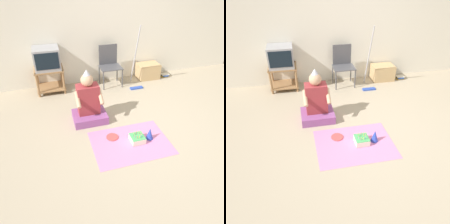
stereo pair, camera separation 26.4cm
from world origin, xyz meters
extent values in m
plane|color=tan|center=(0.00, 0.00, 0.00)|extent=(16.00, 16.00, 0.00)
cube|color=silver|center=(0.00, 2.25, 1.27)|extent=(6.40, 0.06, 2.55)
cube|color=#997047|center=(-1.41, 1.97, 0.49)|extent=(0.58, 0.48, 0.03)
cube|color=#997047|center=(-1.41, 1.97, 0.09)|extent=(0.58, 0.48, 0.02)
cylinder|color=#997047|center=(-1.66, 1.77, 0.25)|extent=(0.04, 0.04, 0.51)
cylinder|color=#997047|center=(-1.15, 1.77, 0.25)|extent=(0.04, 0.04, 0.51)
cylinder|color=#997047|center=(-1.66, 2.18, 0.25)|extent=(0.04, 0.04, 0.51)
cylinder|color=#997047|center=(-1.15, 2.18, 0.25)|extent=(0.04, 0.04, 0.51)
cube|color=#99999E|center=(-1.41, 1.98, 0.72)|extent=(0.50, 0.46, 0.42)
cube|color=black|center=(-1.41, 1.74, 0.73)|extent=(0.44, 0.01, 0.32)
cube|color=#4C4C51|center=(-0.13, 1.87, 0.42)|extent=(0.46, 0.40, 0.02)
cube|color=#4C4C51|center=(-0.13, 2.05, 0.64)|extent=(0.40, 0.03, 0.44)
cylinder|color=#4C4C51|center=(-0.33, 1.69, 0.21)|extent=(0.02, 0.02, 0.42)
cylinder|color=#4C4C51|center=(0.09, 1.69, 0.21)|extent=(0.02, 0.02, 0.42)
cylinder|color=#4C4C51|center=(-0.34, 2.04, 0.21)|extent=(0.02, 0.02, 0.42)
cylinder|color=#4C4C51|center=(0.08, 2.05, 0.21)|extent=(0.02, 0.02, 0.42)
cube|color=tan|center=(0.83, 2.00, 0.17)|extent=(0.49, 0.37, 0.34)
cube|color=#2D4CB2|center=(0.36, 1.54, 0.01)|extent=(0.28, 0.09, 0.03)
cylinder|color=#B7B7BC|center=(0.36, 1.72, 0.67)|extent=(0.03, 0.38, 1.29)
cube|color=#A88933|center=(1.25, 1.92, 0.01)|extent=(0.17, 0.11, 0.03)
cube|color=#284793|center=(1.25, 1.92, 0.04)|extent=(0.14, 0.14, 0.03)
cube|color=beige|center=(1.26, 1.92, 0.07)|extent=(0.20, 0.11, 0.02)
cube|color=#8C4C8C|center=(-0.86, 0.67, 0.07)|extent=(0.56, 0.45, 0.14)
cube|color=#993338|center=(-0.86, 0.72, 0.39)|extent=(0.36, 0.23, 0.50)
sphere|color=tan|center=(-0.86, 0.72, 0.73)|extent=(0.20, 0.20, 0.20)
cone|color=silver|center=(-0.86, 0.72, 0.86)|extent=(0.11, 0.11, 0.09)
cylinder|color=tan|center=(-1.04, 0.60, 0.47)|extent=(0.06, 0.26, 0.21)
cylinder|color=tan|center=(-0.67, 0.60, 0.47)|extent=(0.06, 0.26, 0.21)
cube|color=pink|center=(-0.40, -0.09, 0.00)|extent=(1.15, 0.85, 0.01)
cube|color=#F4E0C6|center=(-0.29, -0.08, 0.05)|extent=(0.21, 0.21, 0.09)
cube|color=#4CB266|center=(-0.29, -0.08, 0.10)|extent=(0.20, 0.20, 0.01)
cylinder|color=#EA4C4C|center=(-0.23, -0.08, 0.12)|extent=(0.01, 0.01, 0.05)
sphere|color=#FFCC4C|center=(-0.23, -0.08, 0.15)|extent=(0.01, 0.01, 0.01)
cylinder|color=yellow|center=(-0.25, -0.04, 0.12)|extent=(0.01, 0.01, 0.05)
sphere|color=#FFCC4C|center=(-0.25, -0.04, 0.15)|extent=(0.01, 0.01, 0.01)
cylinder|color=#EA4C4C|center=(-0.29, -0.03, 0.12)|extent=(0.01, 0.01, 0.05)
sphere|color=#FFCC4C|center=(-0.29, -0.03, 0.15)|extent=(0.01, 0.01, 0.01)
cylinder|color=#66C666|center=(-0.32, -0.04, 0.12)|extent=(0.01, 0.01, 0.05)
sphere|color=#FFCC4C|center=(-0.32, -0.04, 0.15)|extent=(0.01, 0.01, 0.01)
cylinder|color=#66C666|center=(-0.34, -0.06, 0.12)|extent=(0.01, 0.01, 0.05)
sphere|color=#FFCC4C|center=(-0.34, -0.06, 0.15)|extent=(0.01, 0.01, 0.01)
cylinder|color=#E58CCC|center=(-0.35, -0.10, 0.12)|extent=(0.01, 0.01, 0.05)
sphere|color=#FFCC4C|center=(-0.35, -0.10, 0.15)|extent=(0.01, 0.01, 0.01)
cylinder|color=#EA4C4C|center=(-0.32, -0.13, 0.12)|extent=(0.01, 0.01, 0.05)
sphere|color=#FFCC4C|center=(-0.32, -0.13, 0.15)|extent=(0.01, 0.01, 0.01)
cylinder|color=yellow|center=(-0.28, -0.14, 0.12)|extent=(0.01, 0.01, 0.05)
sphere|color=#FFCC4C|center=(-0.28, -0.14, 0.15)|extent=(0.01, 0.01, 0.01)
cylinder|color=#4C7FE5|center=(-0.25, -0.12, 0.12)|extent=(0.01, 0.01, 0.05)
sphere|color=#FFCC4C|center=(-0.25, -0.12, 0.15)|extent=(0.01, 0.01, 0.01)
cone|color=blue|center=(-0.09, -0.08, 0.10)|extent=(0.11, 0.11, 0.19)
cylinder|color=#D84C4C|center=(-0.62, 0.11, 0.01)|extent=(0.19, 0.19, 0.01)
camera|label=1|loc=(-1.39, -2.38, 2.19)|focal=35.00mm
camera|label=2|loc=(-1.13, -2.45, 2.19)|focal=35.00mm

